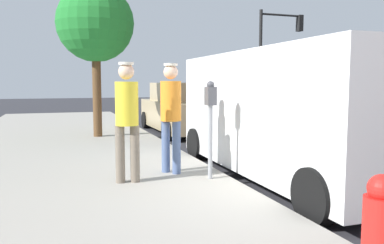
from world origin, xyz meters
name	(u,v)px	position (x,y,z in m)	size (l,w,h in m)	color
ground_plane	(313,193)	(0.00, 0.00, 0.00)	(80.00, 80.00, 0.00)	#2D2D33
sidewalk_slab	(67,213)	(3.50, 0.00, 0.07)	(5.00, 32.00, 0.15)	#9E998E
parking_meter_near	(210,113)	(1.35, -0.76, 1.18)	(0.14, 0.18, 1.52)	gray
pedestrian_in_orange	(171,110)	(1.82, -1.36, 1.20)	(0.34, 0.34, 1.81)	#4C608C
pedestrian_in_yellow	(127,114)	(2.60, -0.96, 1.19)	(0.36, 0.34, 1.79)	#726656
parked_van	(290,112)	(-0.15, -0.91, 1.15)	(2.12, 5.20, 2.15)	white
parked_sedan_behind	(181,110)	(-0.29, -7.58, 0.75)	(1.95, 4.41, 1.65)	tan
traffic_light_corner	(275,45)	(-6.77, -12.62, 3.52)	(2.48, 0.42, 5.20)	black
street_tree	(95,24)	(2.54, -6.36, 3.24)	(2.10, 2.10, 4.17)	brown
fire_hydrant	(380,236)	(1.45, 2.75, 0.57)	(0.24, 0.24, 0.86)	red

